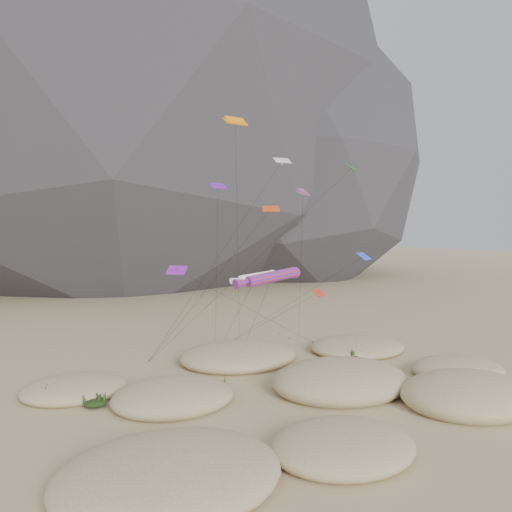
# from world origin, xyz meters

# --- Properties ---
(ground) EXTENTS (500.00, 500.00, 0.00)m
(ground) POSITION_xyz_m (0.00, 0.00, 0.00)
(ground) COLOR #CCB789
(ground) RESTS_ON ground
(rock_headland) EXTENTS (226.37, 148.64, 177.50)m
(rock_headland) POSITION_xyz_m (6.37, 118.72, 72.68)
(rock_headland) COLOR black
(rock_headland) RESTS_ON ground
(dunes) EXTENTS (49.14, 36.63, 3.85)m
(dunes) POSITION_xyz_m (-0.95, 3.31, 0.70)
(dunes) COLOR #CCB789
(dunes) RESTS_ON ground
(dune_grass) EXTENTS (44.09, 26.77, 1.46)m
(dune_grass) POSITION_xyz_m (-1.40, 3.26, 0.82)
(dune_grass) COLOR black
(dune_grass) RESTS_ON ground
(kite_stakes) EXTENTS (23.13, 6.66, 0.30)m
(kite_stakes) POSITION_xyz_m (2.01, 23.28, 0.15)
(kite_stakes) COLOR #3F2D1E
(kite_stakes) RESTS_ON ground
(rainbow_tube_kite) EXTENTS (8.61, 13.27, 11.93)m
(rainbow_tube_kite) POSITION_xyz_m (-1.61, 9.26, 10.97)
(rainbow_tube_kite) COLOR red
(rainbow_tube_kite) RESTS_ON ground
(white_tube_kite) EXTENTS (5.89, 15.85, 11.66)m
(white_tube_kite) POSITION_xyz_m (-3.14, 9.83, 11.05)
(white_tube_kite) COLOR white
(white_tube_kite) RESTS_ON ground
(orange_parafoil) EXTENTS (7.89, 14.09, 28.80)m
(orange_parafoil) POSITION_xyz_m (-2.89, 15.33, 27.94)
(orange_parafoil) COLOR orange
(orange_parafoil) RESTS_ON ground
(multi_parafoil) EXTENTS (7.49, 12.28, 20.74)m
(multi_parafoil) POSITION_xyz_m (4.28, 12.34, 20.03)
(multi_parafoil) COLOR #FF211A
(multi_parafoil) RESTS_ON ground
(delta_kites) EXTENTS (25.74, 16.63, 24.88)m
(delta_kites) POSITION_xyz_m (2.57, 12.03, 17.22)
(delta_kites) COLOR red
(delta_kites) RESTS_ON ground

